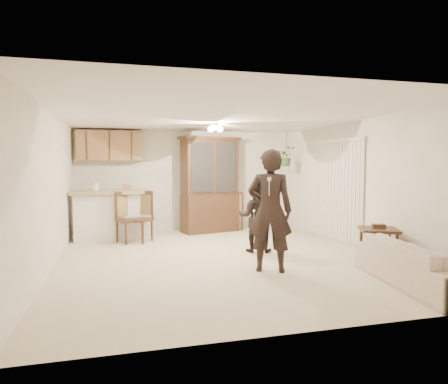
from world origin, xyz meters
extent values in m
plane|color=beige|center=(0.00, 0.00, 0.00)|extent=(6.50, 6.50, 0.00)
cube|color=white|center=(0.00, 0.00, 2.50)|extent=(5.50, 6.50, 0.02)
cube|color=white|center=(0.00, 3.25, 1.25)|extent=(5.50, 0.02, 2.50)
cube|color=white|center=(0.00, -3.25, 1.25)|extent=(5.50, 0.02, 2.50)
cube|color=white|center=(-2.75, 0.00, 1.25)|extent=(0.02, 6.50, 2.50)
cube|color=white|center=(2.75, 0.00, 1.25)|extent=(0.02, 6.50, 2.50)
cube|color=white|center=(-1.85, 2.35, 0.50)|extent=(1.60, 0.55, 1.00)
cube|color=tan|center=(-1.85, 2.35, 1.05)|extent=(1.75, 0.70, 0.08)
cube|color=#8A5E3C|center=(-1.90, 3.07, 2.10)|extent=(1.50, 0.34, 0.70)
imported|color=#2E5522|center=(2.30, 2.40, 1.85)|extent=(0.43, 0.37, 0.48)
cylinder|color=black|center=(2.30, 2.40, 2.17)|extent=(0.01, 0.01, 0.65)
imported|color=#F0E0C6|center=(2.25, -2.25, 0.37)|extent=(0.95, 1.95, 0.73)
imported|color=black|center=(0.54, -1.03, 0.90)|extent=(0.77, 0.65, 1.80)
imported|color=black|center=(0.79, 0.35, 0.68)|extent=(0.81, 0.73, 1.35)
cube|color=#351C13|center=(0.45, 2.77, 0.45)|extent=(1.45, 0.85, 0.91)
cube|color=#351C13|center=(0.45, 2.77, 1.59)|extent=(1.43, 0.78, 1.36)
cube|color=#B5BFC6|center=(0.45, 2.77, 1.59)|extent=(1.15, 0.30, 1.19)
cube|color=#351C13|center=(0.45, 2.77, 2.29)|extent=(1.57, 0.90, 0.07)
cube|color=#351C13|center=(2.34, -1.23, 0.61)|extent=(0.76, 0.76, 0.05)
cube|color=#351C13|center=(2.34, -1.23, 0.17)|extent=(0.63, 0.63, 0.03)
cube|color=#351C13|center=(2.34, -1.23, 0.66)|extent=(0.24, 0.21, 0.07)
cube|color=#351C13|center=(-1.50, 1.87, 0.48)|extent=(0.64, 0.64, 0.05)
cube|color=tan|center=(-1.50, 1.87, 0.77)|extent=(0.33, 0.20, 0.41)
cube|color=#351C13|center=(-1.50, 1.87, 1.04)|extent=(0.41, 0.23, 0.08)
cube|color=#351C13|center=(-1.31, 1.87, 0.48)|extent=(0.67, 0.67, 0.05)
cube|color=tan|center=(-1.31, 1.87, 0.77)|extent=(0.32, 0.23, 0.42)
cube|color=#351C13|center=(-1.31, 1.87, 1.05)|extent=(0.39, 0.28, 0.08)
cube|color=#351C13|center=(1.07, 2.89, 0.43)|extent=(0.50, 0.50, 0.05)
cube|color=tan|center=(1.07, 2.89, 0.69)|extent=(0.32, 0.10, 0.37)
cube|color=#351C13|center=(1.07, 2.89, 0.93)|extent=(0.39, 0.11, 0.07)
cube|color=white|center=(0.37, -1.43, 1.45)|extent=(0.11, 0.17, 0.05)
cube|color=white|center=(0.66, 0.06, 0.82)|extent=(0.08, 0.12, 0.04)
camera|label=1|loc=(-1.70, -6.76, 1.66)|focal=32.00mm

